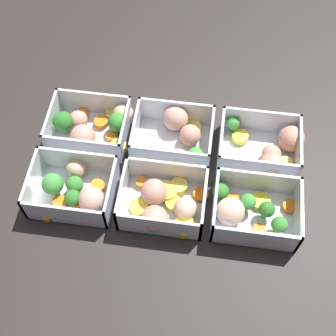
% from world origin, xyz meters
% --- Properties ---
extents(ground_plane, '(4.00, 4.00, 0.00)m').
position_xyz_m(ground_plane, '(0.00, 0.00, 0.00)').
color(ground_plane, '#282321').
extents(container_near_left, '(0.15, 0.13, 0.06)m').
position_xyz_m(container_near_left, '(-0.16, -0.07, 0.02)').
color(container_near_left, silver).
rests_on(container_near_left, ground_plane).
extents(container_near_center, '(0.16, 0.13, 0.06)m').
position_xyz_m(container_near_center, '(0.00, -0.07, 0.02)').
color(container_near_center, silver).
rests_on(container_near_center, ground_plane).
extents(container_near_right, '(0.16, 0.12, 0.06)m').
position_xyz_m(container_near_right, '(0.15, -0.07, 0.02)').
color(container_near_right, silver).
rests_on(container_near_right, ground_plane).
extents(container_far_left, '(0.16, 0.13, 0.06)m').
position_xyz_m(container_far_left, '(-0.16, 0.07, 0.02)').
color(container_far_left, silver).
rests_on(container_far_left, ground_plane).
extents(container_far_center, '(0.15, 0.15, 0.06)m').
position_xyz_m(container_far_center, '(0.00, 0.07, 0.03)').
color(container_far_center, silver).
rests_on(container_far_center, ground_plane).
extents(container_far_right, '(0.17, 0.13, 0.06)m').
position_xyz_m(container_far_right, '(0.18, 0.07, 0.03)').
color(container_far_right, silver).
rests_on(container_far_right, ground_plane).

